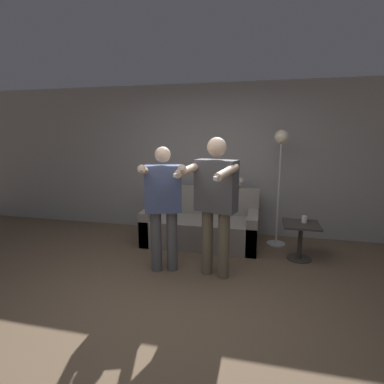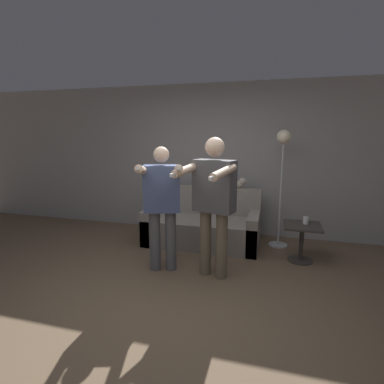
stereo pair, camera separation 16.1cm
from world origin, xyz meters
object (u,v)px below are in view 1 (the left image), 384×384
person_right (215,197)px  side_table (301,233)px  cat (233,183)px  floor_lamp (280,159)px  person_left (163,201)px  cup (304,219)px  couch (201,226)px

person_right → side_table: size_ratio=3.27×
cat → side_table: (1.02, -0.64, -0.58)m
person_right → floor_lamp: size_ratio=0.94×
cat → person_left: bearing=-117.1°
person_left → cup: bearing=7.5°
cat → floor_lamp: floor_lamp is taller
person_left → side_table: size_ratio=3.05×
person_right → floor_lamp: bearing=74.3°
person_left → person_right: size_ratio=0.93×
person_right → cat: person_right is taller
couch → cup: size_ratio=18.29×
cat → side_table: size_ratio=0.91×
person_right → cup: 1.48m
cat → cup: cat is taller
person_right → floor_lamp: (0.80, 1.31, 0.37)m
couch → person_left: size_ratio=1.12×
person_right → cat: (0.08, 1.42, -0.05)m
couch → floor_lamp: (1.19, 0.20, 1.09)m
cat → cup: bearing=-28.7°
cup → couch: bearing=170.1°
couch → floor_lamp: size_ratio=0.99×
person_left → floor_lamp: 2.00m
cat → side_table: cat is taller
floor_lamp → cup: size_ratio=18.55×
couch → person_right: person_right is taller
floor_lamp → cat: bearing=170.8°
floor_lamp → side_table: 1.16m
person_left → person_right: person_right is taller
cat → cup: 1.27m
person_left → cup: person_left is taller
person_right → cat: bearing=102.5°
side_table → floor_lamp: bearing=119.5°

